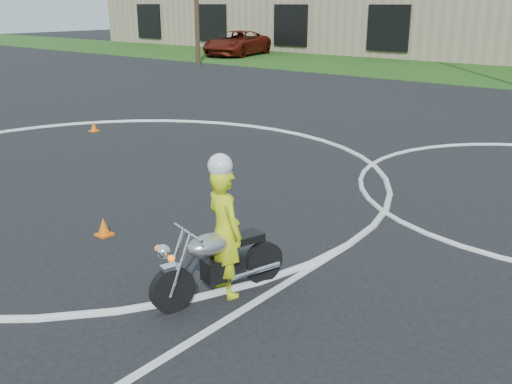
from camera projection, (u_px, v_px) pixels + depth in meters
The scene contains 6 objects.
grass_strip at pixel (481, 74), 30.10m from camera, with size 120.00×10.00×0.02m, color #1E4714.
course_markings at pixel (224, 180), 12.12m from camera, with size 19.05×19.05×0.12m.
primary_motorcycle at pixel (217, 262), 7.16m from camera, with size 0.86×1.87×1.01m.
rider_primary_grp at pixel (224, 228), 7.12m from camera, with size 0.71×0.56×1.87m.
pickup_grp at pixel (237, 43), 40.61m from camera, with size 4.16×6.67×1.72m.
traffic_cones at pixel (472, 204), 10.24m from camera, with size 19.98×8.01×0.30m.
Camera 1 is at (10.01, -4.20, 3.58)m, focal length 40.00 mm.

